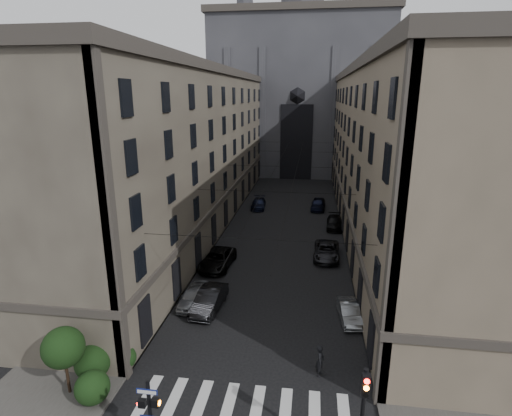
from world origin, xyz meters
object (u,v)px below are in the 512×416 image
at_px(car_left_near, 194,296).
at_px(car_right_far, 318,204).
at_px(car_right_near, 349,312).
at_px(traffic_light_right, 363,410).
at_px(car_left_far, 258,204).
at_px(gothic_tower, 300,84).
at_px(car_right_midnear, 327,251).
at_px(car_left_midfar, 218,259).
at_px(pedestrian_signal_left, 150,413).
at_px(car_right_midfar, 335,223).
at_px(car_left_midnear, 209,300).
at_px(pedestrian, 320,360).

bearing_deg(car_left_near, car_right_far, 73.38).
bearing_deg(car_right_near, traffic_light_right, -98.79).
relative_size(car_left_near, car_left_far, 0.91).
relative_size(traffic_light_right, car_right_far, 1.10).
distance_m(gothic_tower, car_right_far, 36.30).
bearing_deg(car_right_midnear, traffic_light_right, -86.23).
xyz_separation_m(gothic_tower, car_left_far, (-4.28, -32.36, -17.12)).
distance_m(traffic_light_right, car_left_midfar, 23.01).
relative_size(pedestrian_signal_left, car_left_near, 0.94).
relative_size(car_left_near, car_right_midfar, 0.89).
height_order(car_left_near, car_right_midfar, car_left_near).
bearing_deg(car_left_midnear, car_left_far, 94.74).
bearing_deg(car_right_near, car_left_near, 171.24).
relative_size(car_left_midnear, car_right_midnear, 0.89).
xyz_separation_m(gothic_tower, car_right_midfar, (6.14, -39.76, -17.10)).
xyz_separation_m(gothic_tower, pedestrian, (4.03, -66.96, -16.83)).
xyz_separation_m(pedestrian_signal_left, traffic_light_right, (9.11, 0.42, 0.97)).
relative_size(traffic_light_right, car_left_near, 1.22).
bearing_deg(car_left_midfar, car_left_midnear, -77.54).
distance_m(pedestrian_signal_left, car_left_near, 13.62).
distance_m(car_right_midfar, car_right_far, 8.20).
xyz_separation_m(gothic_tower, traffic_light_right, (5.60, -73.04, -14.51)).
xyz_separation_m(traffic_light_right, car_left_far, (-9.88, 40.68, -2.61)).
height_order(car_left_near, car_left_midnear, car_left_midnear).
xyz_separation_m(car_left_near, car_right_midnear, (10.49, 10.73, 0.02)).
xyz_separation_m(traffic_light_right, car_right_midnear, (-0.70, 23.67, -2.54)).
height_order(car_left_far, car_right_midnear, car_right_midnear).
bearing_deg(car_right_far, car_right_near, -81.85).
distance_m(pedestrian_signal_left, car_right_near, 16.15).
height_order(pedestrian_signal_left, traffic_light_right, traffic_light_right).
distance_m(car_left_midfar, car_right_midfar, 17.54).
bearing_deg(car_left_far, car_left_midnear, -93.05).
xyz_separation_m(car_left_midfar, pedestrian, (9.41, -13.98, 0.20)).
height_order(gothic_tower, pedestrian_signal_left, gothic_tower).
xyz_separation_m(traffic_light_right, car_right_midfar, (0.54, 33.27, -2.59)).
distance_m(car_right_far, pedestrian, 35.16).
bearing_deg(car_right_midfar, car_left_midnear, -113.82).
height_order(pedestrian_signal_left, car_left_midfar, pedestrian_signal_left).
relative_size(gothic_tower, car_right_near, 15.03).
bearing_deg(gothic_tower, car_left_near, -95.32).
distance_m(car_left_midfar, car_right_near, 13.90).
bearing_deg(traffic_light_right, car_left_midnear, 128.33).
bearing_deg(car_left_far, car_right_midfar, -38.62).
xyz_separation_m(car_left_midnear, car_left_far, (-0.08, 28.29, -0.11)).
height_order(car_left_near, car_right_midnear, car_right_midnear).
bearing_deg(car_right_near, car_left_midfar, 140.43).
distance_m(car_right_near, car_right_midnear, 11.37).
bearing_deg(car_left_far, car_left_midfar, -96.28).
relative_size(car_right_midnear, car_right_midfar, 1.13).
xyz_separation_m(pedestrian_signal_left, car_left_midfar, (-1.87, 20.48, -1.55)).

